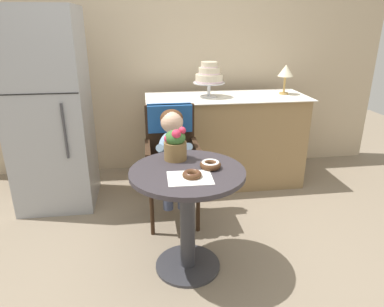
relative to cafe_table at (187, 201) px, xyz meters
name	(u,v)px	position (x,y,z in m)	size (l,w,h in m)	color
ground_plane	(188,266)	(0.00, 0.00, -0.51)	(8.00, 8.00, 0.00)	gray
back_wall	(165,45)	(0.00, 1.85, 0.84)	(4.80, 0.10, 2.70)	#C1AD8E
cafe_table	(187,201)	(0.00, 0.00, 0.00)	(0.72, 0.72, 0.72)	#332D33
wicker_chair	(171,145)	(-0.04, 0.70, 0.13)	(0.42, 0.45, 0.95)	#332114
seated_child	(173,147)	(-0.04, 0.54, 0.17)	(0.27, 0.32, 0.73)	#8CADCC
paper_napkin	(190,178)	(0.00, -0.12, 0.21)	(0.26, 0.21, 0.00)	white
donut_front	(210,164)	(0.15, 0.01, 0.24)	(0.13, 0.13, 0.05)	#4C2D19
donut_mid	(192,174)	(0.01, -0.11, 0.23)	(0.11, 0.11, 0.04)	#4C2D19
flower_vase	(175,144)	(-0.05, 0.19, 0.32)	(0.15, 0.15, 0.22)	brown
display_counter	(225,140)	(0.55, 1.30, -0.05)	(1.56, 0.62, 0.90)	#93754C
tiered_cake_stand	(209,76)	(0.37, 1.30, 0.59)	(0.30, 0.30, 0.33)	silver
table_lamp	(286,72)	(1.13, 1.33, 0.61)	(0.15, 0.15, 0.28)	#B28C47
refrigerator	(49,112)	(-1.05, 1.10, 0.34)	(0.64, 0.63, 1.70)	#9EA0A5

